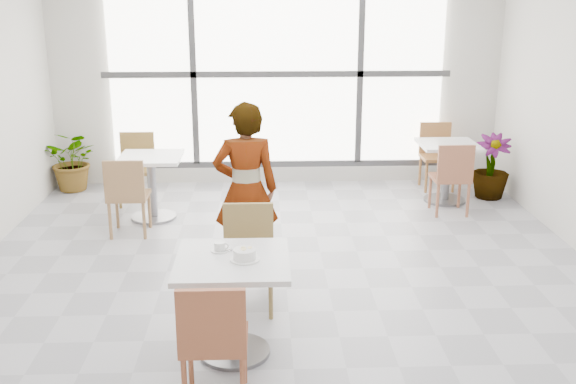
{
  "coord_description": "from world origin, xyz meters",
  "views": [
    {
      "loc": [
        -0.2,
        -5.44,
        2.56
      ],
      "look_at": [
        0.0,
        -0.3,
        1.0
      ],
      "focal_mm": 41.56,
      "sensor_mm": 36.0,
      "label": 1
    }
  ],
  "objects_px": {
    "bg_chair_right_near": "(452,174)",
    "plant_right": "(491,166)",
    "bg_chair_right_far": "(436,151)",
    "bg_table_left": "(152,178)",
    "coffee_cup": "(220,247)",
    "plant_left": "(74,160)",
    "oatmeal_bowl": "(245,254)",
    "main_table": "(233,288)",
    "bg_table_right": "(447,164)",
    "bg_chair_left_near": "(127,192)",
    "chair_near": "(213,336)",
    "chair_far": "(248,250)",
    "bg_chair_left_far": "(137,163)",
    "person": "(246,190)"
  },
  "relations": [
    {
      "from": "main_table",
      "to": "bg_chair_right_near",
      "type": "bearing_deg",
      "value": 51.58
    },
    {
      "from": "main_table",
      "to": "plant_right",
      "type": "bearing_deg",
      "value": 50.09
    },
    {
      "from": "chair_near",
      "to": "plant_left",
      "type": "distance_m",
      "value": 5.39
    },
    {
      "from": "oatmeal_bowl",
      "to": "bg_chair_left_near",
      "type": "xyz_separation_m",
      "value": [
        -1.32,
        2.52,
        -0.29
      ]
    },
    {
      "from": "bg_chair_right_near",
      "to": "plant_right",
      "type": "xyz_separation_m",
      "value": [
        0.69,
        0.66,
        -0.09
      ]
    },
    {
      "from": "plant_left",
      "to": "bg_chair_right_far",
      "type": "bearing_deg",
      "value": -0.5
    },
    {
      "from": "bg_table_left",
      "to": "bg_table_right",
      "type": "xyz_separation_m",
      "value": [
        3.58,
        0.53,
        0.0
      ]
    },
    {
      "from": "chair_far",
      "to": "bg_table_left",
      "type": "relative_size",
      "value": 1.16
    },
    {
      "from": "chair_near",
      "to": "coffee_cup",
      "type": "bearing_deg",
      "value": -90.27
    },
    {
      "from": "chair_far",
      "to": "bg_chair_left_near",
      "type": "xyz_separation_m",
      "value": [
        -1.33,
        1.7,
        0.0
      ]
    },
    {
      "from": "coffee_cup",
      "to": "plant_left",
      "type": "distance_m",
      "value": 4.69
    },
    {
      "from": "oatmeal_bowl",
      "to": "bg_table_right",
      "type": "bearing_deg",
      "value": 56.28
    },
    {
      "from": "bg_chair_right_far",
      "to": "bg_table_left",
      "type": "bearing_deg",
      "value": -162.23
    },
    {
      "from": "oatmeal_bowl",
      "to": "bg_chair_left_near",
      "type": "relative_size",
      "value": 0.24
    },
    {
      "from": "oatmeal_bowl",
      "to": "bg_chair_right_far",
      "type": "height_order",
      "value": "bg_chair_right_far"
    },
    {
      "from": "chair_far",
      "to": "bg_table_left",
      "type": "height_order",
      "value": "chair_far"
    },
    {
      "from": "bg_chair_right_near",
      "to": "plant_right",
      "type": "height_order",
      "value": "bg_chair_right_near"
    },
    {
      "from": "chair_far",
      "to": "plant_right",
      "type": "distance_m",
      "value": 4.22
    },
    {
      "from": "plant_left",
      "to": "plant_right",
      "type": "height_order",
      "value": "plant_right"
    },
    {
      "from": "chair_far",
      "to": "coffee_cup",
      "type": "xyz_separation_m",
      "value": [
        -0.19,
        -0.64,
        0.28
      ]
    },
    {
      "from": "chair_near",
      "to": "main_table",
      "type": "bearing_deg",
      "value": -98.48
    },
    {
      "from": "bg_table_right",
      "to": "plant_left",
      "type": "distance_m",
      "value": 4.84
    },
    {
      "from": "chair_near",
      "to": "oatmeal_bowl",
      "type": "bearing_deg",
      "value": -106.72
    },
    {
      "from": "main_table",
      "to": "bg_table_right",
      "type": "bearing_deg",
      "value": 55.08
    },
    {
      "from": "bg_chair_left_far",
      "to": "bg_chair_right_near",
      "type": "relative_size",
      "value": 1.0
    },
    {
      "from": "bg_table_left",
      "to": "oatmeal_bowl",
      "type": "bearing_deg",
      "value": -69.69
    },
    {
      "from": "person",
      "to": "bg_chair_left_near",
      "type": "distance_m",
      "value": 1.68
    },
    {
      "from": "bg_chair_right_near",
      "to": "plant_left",
      "type": "bearing_deg",
      "value": -14.36
    },
    {
      "from": "bg_table_left",
      "to": "plant_left",
      "type": "height_order",
      "value": "plant_left"
    },
    {
      "from": "bg_chair_left_far",
      "to": "bg_chair_right_far",
      "type": "bearing_deg",
      "value": 7.35
    },
    {
      "from": "chair_near",
      "to": "plant_right",
      "type": "xyz_separation_m",
      "value": [
        3.22,
        4.38,
        -0.09
      ]
    },
    {
      "from": "person",
      "to": "plant_left",
      "type": "bearing_deg",
      "value": -55.55
    },
    {
      "from": "plant_left",
      "to": "bg_chair_right_near",
      "type": "bearing_deg",
      "value": -14.36
    },
    {
      "from": "coffee_cup",
      "to": "bg_chair_left_far",
      "type": "height_order",
      "value": "bg_chair_left_far"
    },
    {
      "from": "chair_near",
      "to": "bg_chair_left_far",
      "type": "xyz_separation_m",
      "value": [
        -1.25,
        4.38,
        0.0
      ]
    },
    {
      "from": "bg_chair_right_far",
      "to": "oatmeal_bowl",
      "type": "bearing_deg",
      "value": -119.9
    },
    {
      "from": "chair_near",
      "to": "bg_chair_right_far",
      "type": "distance_m",
      "value": 5.55
    },
    {
      "from": "chair_far",
      "to": "oatmeal_bowl",
      "type": "bearing_deg",
      "value": -90.37
    },
    {
      "from": "oatmeal_bowl",
      "to": "bg_chair_left_far",
      "type": "height_order",
      "value": "bg_chair_left_far"
    },
    {
      "from": "chair_far",
      "to": "plant_right",
      "type": "bearing_deg",
      "value": 44.2
    },
    {
      "from": "chair_far",
      "to": "bg_chair_right_near",
      "type": "relative_size",
      "value": 1.0
    },
    {
      "from": "coffee_cup",
      "to": "plant_left",
      "type": "bearing_deg",
      "value": 117.87
    },
    {
      "from": "main_table",
      "to": "plant_left",
      "type": "bearing_deg",
      "value": 118.04
    },
    {
      "from": "chair_near",
      "to": "bg_chair_left_far",
      "type": "bearing_deg",
      "value": -74.09
    },
    {
      "from": "person",
      "to": "bg_chair_right_far",
      "type": "height_order",
      "value": "person"
    },
    {
      "from": "coffee_cup",
      "to": "plant_right",
      "type": "xyz_separation_m",
      "value": [
        3.22,
        3.59,
        -0.37
      ]
    },
    {
      "from": "oatmeal_bowl",
      "to": "bg_chair_right_near",
      "type": "distance_m",
      "value": 3.9
    },
    {
      "from": "bg_chair_left_far",
      "to": "bg_chair_right_near",
      "type": "bearing_deg",
      "value": -9.94
    },
    {
      "from": "bg_table_left",
      "to": "bg_chair_left_far",
      "type": "bearing_deg",
      "value": 113.56
    },
    {
      "from": "bg_table_left",
      "to": "bg_chair_left_near",
      "type": "xyz_separation_m",
      "value": [
        -0.17,
        -0.59,
        0.01
      ]
    }
  ]
}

